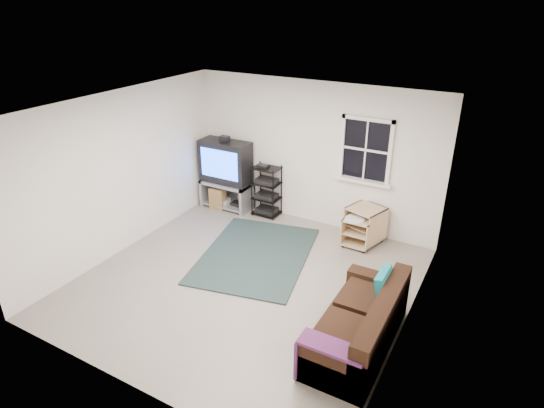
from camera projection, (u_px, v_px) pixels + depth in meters
The scene contains 8 objects.
room at pixel (365, 154), 7.54m from camera, with size 4.60×4.62×4.60m.
tv_unit at pixel (226, 169), 8.80m from camera, with size 1.00×0.50×1.47m.
av_rack at pixel (267, 194), 8.63m from camera, with size 0.50×0.37×1.01m.
side_table_left at pixel (367, 223), 7.76m from camera, with size 0.68×0.68×0.63m.
side_table_right at pixel (359, 229), 7.65m from camera, with size 0.47×0.50×0.54m.
sofa at pixel (360, 326), 5.44m from camera, with size 0.79×1.79×0.82m.
shag_rug at pixel (256, 255), 7.44m from camera, with size 1.65×2.26×0.03m, color #301E15.
paper_bag at pixel (218, 198), 8.99m from camera, with size 0.30×0.19×0.43m, color olive.
Camera 1 is at (3.08, -4.76, 3.92)m, focal length 30.00 mm.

